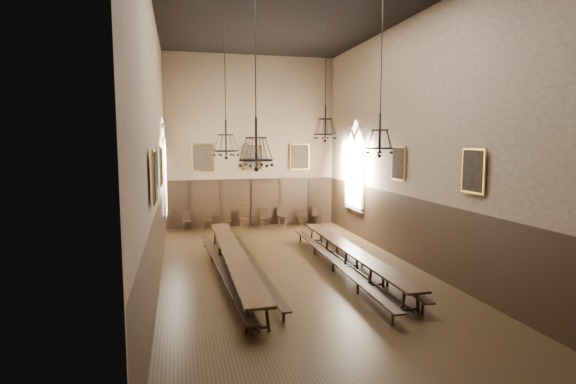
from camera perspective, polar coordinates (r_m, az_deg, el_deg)
name	(u,v)px	position (r m, az deg, el deg)	size (l,w,h in m)	color
floor	(294,273)	(15.83, 0.79, -10.24)	(9.00, 18.00, 0.02)	black
ceiling	(295,3)	(15.80, 0.84, 22.89)	(9.00, 18.00, 0.02)	black
wall_back	(252,142)	(23.99, -4.62, 6.36)	(9.00, 0.02, 9.00)	#856E51
wall_front	(453,145)	(6.82, 20.23, 5.66)	(9.00, 0.02, 9.00)	#856E51
wall_left	(155,143)	(14.69, -16.57, 6.03)	(0.02, 18.00, 9.00)	#856E51
wall_right	(416,142)	(16.87, 15.90, 6.08)	(0.02, 18.00, 9.00)	#856E51
wainscot_panelling	(294,237)	(15.52, 0.79, -5.78)	(9.00, 18.00, 2.50)	black
table_left	(233,263)	(15.54, -6.94, -8.99)	(0.74, 10.59, 0.83)	black
table_right	(351,259)	(16.31, 8.02, -8.42)	(0.72, 9.48, 0.74)	black
bench_left_outer	(221,270)	(15.24, -8.53, -9.80)	(0.86, 10.15, 0.46)	black
bench_left_inner	(254,267)	(15.57, -4.34, -9.51)	(0.40, 9.12, 0.41)	black
bench_right_inner	(333,263)	(15.95, 5.74, -9.00)	(0.55, 10.30, 0.46)	black
bench_right_outer	(362,258)	(16.82, 9.41, -8.24)	(1.00, 10.32, 0.46)	black
chair_0	(187,225)	(23.60, -12.65, -4.05)	(0.48, 0.48, 0.97)	black
chair_1	(208,224)	(23.65, -10.08, -3.99)	(0.44, 0.44, 0.94)	black
chair_2	(227,224)	(23.67, -7.73, -3.99)	(0.47, 0.47, 0.87)	black
chair_3	(244,222)	(23.82, -5.62, -3.77)	(0.49, 0.49, 1.04)	black
chair_4	(264,221)	(24.04, -3.01, -3.71)	(0.51, 0.51, 0.96)	black
chair_5	(282,220)	(24.25, -0.78, -3.56)	(0.47, 0.47, 1.04)	black
chair_6	(301,220)	(24.42, 1.69, -3.61)	(0.45, 0.45, 0.87)	black
chair_7	(317,219)	(24.70, 3.67, -3.46)	(0.53, 0.53, 0.93)	black
chandelier_back_left	(226,143)	(17.26, -7.88, 6.17)	(0.95, 0.95, 5.00)	black
chandelier_back_right	(325,127)	(17.88, 4.76, 8.19)	(0.93, 0.93, 4.35)	black
chandelier_front_left	(256,148)	(12.27, -4.07, 5.54)	(0.93, 0.93, 5.13)	black
chandelier_front_right	(380,138)	(13.88, 11.57, 6.79)	(0.84, 0.84, 4.82)	black
portrait_back_0	(202,158)	(23.60, -10.81, 4.32)	(1.10, 0.12, 1.40)	gold
portrait_back_1	(252,157)	(23.88, -4.55, 4.44)	(1.10, 0.12, 1.40)	gold
portrait_back_2	(300,157)	(24.43, 1.50, 4.51)	(1.10, 0.12, 1.40)	gold
portrait_left_0	(161,166)	(15.71, -15.83, 3.15)	(0.12, 1.00, 1.30)	gold
portrait_left_1	(154,177)	(11.23, -16.64, 1.87)	(0.12, 1.00, 1.30)	gold
portrait_right_0	(399,163)	(17.70, 13.86, 3.56)	(0.12, 1.00, 1.30)	gold
portrait_right_1	(473,171)	(13.88, 22.47, 2.49)	(0.12, 1.00, 1.30)	gold
window_right	(355,165)	(21.82, 8.49, 3.41)	(0.20, 2.20, 4.60)	white
window_left	(164,168)	(20.22, -15.49, 3.00)	(0.20, 2.20, 4.60)	white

